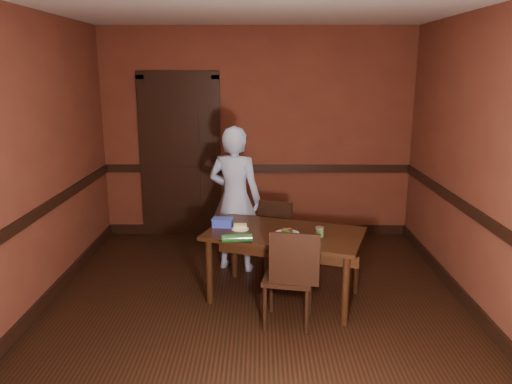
{
  "coord_description": "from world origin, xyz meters",
  "views": [
    {
      "loc": [
        0.03,
        -4.2,
        2.18
      ],
      "look_at": [
        0.0,
        0.35,
        1.05
      ],
      "focal_mm": 35.0,
      "sensor_mm": 36.0,
      "label": 1
    }
  ],
  "objects_px": {
    "chair_far": "(281,241)",
    "food_tub": "(223,222)",
    "dining_table": "(284,265)",
    "sauce_jar": "(320,232)",
    "sandwich_plate": "(287,233)",
    "person": "(235,199)",
    "chair_near": "(288,275)",
    "cheese_saucer": "(240,227)"
  },
  "relations": [
    {
      "from": "dining_table",
      "to": "cheese_saucer",
      "type": "relative_size",
      "value": 8.78
    },
    {
      "from": "dining_table",
      "to": "food_tub",
      "type": "bearing_deg",
      "value": -176.99
    },
    {
      "from": "chair_far",
      "to": "sandwich_plate",
      "type": "height_order",
      "value": "chair_far"
    },
    {
      "from": "dining_table",
      "to": "sandwich_plate",
      "type": "distance_m",
      "value": 0.36
    },
    {
      "from": "chair_near",
      "to": "food_tub",
      "type": "xyz_separation_m",
      "value": [
        -0.61,
        0.65,
        0.27
      ]
    },
    {
      "from": "sandwich_plate",
      "to": "food_tub",
      "type": "xyz_separation_m",
      "value": [
        -0.62,
        0.24,
        0.03
      ]
    },
    {
      "from": "cheese_saucer",
      "to": "food_tub",
      "type": "bearing_deg",
      "value": 152.95
    },
    {
      "from": "cheese_saucer",
      "to": "person",
      "type": "bearing_deg",
      "value": 96.99
    },
    {
      "from": "sandwich_plate",
      "to": "sauce_jar",
      "type": "xyz_separation_m",
      "value": [
        0.3,
        -0.05,
        0.03
      ]
    },
    {
      "from": "sandwich_plate",
      "to": "food_tub",
      "type": "height_order",
      "value": "food_tub"
    },
    {
      "from": "cheese_saucer",
      "to": "dining_table",
      "type": "bearing_deg",
      "value": -10.12
    },
    {
      "from": "dining_table",
      "to": "chair_near",
      "type": "distance_m",
      "value": 0.49
    },
    {
      "from": "chair_far",
      "to": "food_tub",
      "type": "height_order",
      "value": "chair_far"
    },
    {
      "from": "chair_far",
      "to": "chair_near",
      "type": "distance_m",
      "value": 0.99
    },
    {
      "from": "chair_far",
      "to": "sandwich_plate",
      "type": "distance_m",
      "value": 0.66
    },
    {
      "from": "dining_table",
      "to": "sauce_jar",
      "type": "relative_size",
      "value": 15.74
    },
    {
      "from": "chair_far",
      "to": "cheese_saucer",
      "type": "xyz_separation_m",
      "value": [
        -0.42,
        -0.43,
        0.3
      ]
    },
    {
      "from": "person",
      "to": "sandwich_plate",
      "type": "relative_size",
      "value": 6.74
    },
    {
      "from": "chair_far",
      "to": "chair_near",
      "type": "xyz_separation_m",
      "value": [
        0.02,
        -0.99,
        0.04
      ]
    },
    {
      "from": "chair_near",
      "to": "cheese_saucer",
      "type": "height_order",
      "value": "chair_near"
    },
    {
      "from": "person",
      "to": "cheese_saucer",
      "type": "distance_m",
      "value": 0.7
    },
    {
      "from": "chair_far",
      "to": "food_tub",
      "type": "xyz_separation_m",
      "value": [
        -0.59,
        -0.34,
        0.32
      ]
    },
    {
      "from": "sandwich_plate",
      "to": "cheese_saucer",
      "type": "distance_m",
      "value": 0.47
    },
    {
      "from": "chair_near",
      "to": "sauce_jar",
      "type": "distance_m",
      "value": 0.54
    },
    {
      "from": "sandwich_plate",
      "to": "food_tub",
      "type": "distance_m",
      "value": 0.66
    },
    {
      "from": "cheese_saucer",
      "to": "food_tub",
      "type": "distance_m",
      "value": 0.2
    },
    {
      "from": "chair_near",
      "to": "person",
      "type": "relative_size",
      "value": 0.56
    },
    {
      "from": "person",
      "to": "chair_near",
      "type": "bearing_deg",
      "value": 128.73
    },
    {
      "from": "dining_table",
      "to": "sauce_jar",
      "type": "height_order",
      "value": "sauce_jar"
    },
    {
      "from": "sauce_jar",
      "to": "person",
      "type": "bearing_deg",
      "value": 132.89
    },
    {
      "from": "dining_table",
      "to": "person",
      "type": "xyz_separation_m",
      "value": [
        -0.51,
        0.76,
        0.46
      ]
    },
    {
      "from": "person",
      "to": "food_tub",
      "type": "bearing_deg",
      "value": 97.21
    },
    {
      "from": "chair_far",
      "to": "sauce_jar",
      "type": "xyz_separation_m",
      "value": [
        0.32,
        -0.63,
        0.32
      ]
    },
    {
      "from": "dining_table",
      "to": "food_tub",
      "type": "xyz_separation_m",
      "value": [
        -0.6,
        0.17,
        0.38
      ]
    },
    {
      "from": "sauce_jar",
      "to": "cheese_saucer",
      "type": "xyz_separation_m",
      "value": [
        -0.74,
        0.2,
        -0.03
      ]
    },
    {
      "from": "chair_far",
      "to": "chair_near",
      "type": "height_order",
      "value": "chair_near"
    },
    {
      "from": "chair_far",
      "to": "sandwich_plate",
      "type": "xyz_separation_m",
      "value": [
        0.03,
        -0.59,
        0.29
      ]
    },
    {
      "from": "dining_table",
      "to": "chair_far",
      "type": "bearing_deg",
      "value": 109.24
    },
    {
      "from": "chair_far",
      "to": "food_tub",
      "type": "bearing_deg",
      "value": -128.64
    },
    {
      "from": "person",
      "to": "sauce_jar",
      "type": "height_order",
      "value": "person"
    },
    {
      "from": "sauce_jar",
      "to": "food_tub",
      "type": "bearing_deg",
      "value": 162.27
    },
    {
      "from": "food_tub",
      "to": "cheese_saucer",
      "type": "bearing_deg",
      "value": -21.51
    }
  ]
}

